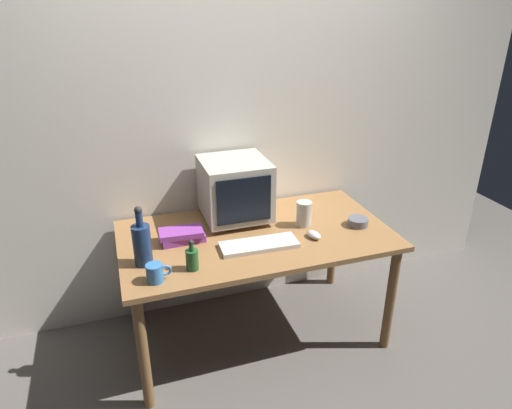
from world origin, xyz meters
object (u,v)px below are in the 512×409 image
mug (155,273)px  metal_canister (304,214)px  bottle_tall (142,243)px  computer_mouse (314,235)px  bottle_short (192,259)px  keyboard (259,245)px  crt_monitor (235,189)px  cd_spindle (358,222)px  book_stack (182,235)px

mug → metal_canister: bearing=19.1°
bottle_tall → computer_mouse: bearing=-1.4°
bottle_short → metal_canister: size_ratio=1.09×
bottle_tall → metal_canister: bottle_tall is taller
keyboard → bottle_short: bearing=-162.6°
crt_monitor → cd_spindle: bearing=-25.5°
crt_monitor → mug: (-0.54, -0.52, -0.15)m
crt_monitor → mug: size_ratio=3.25×
crt_monitor → bottle_tall: bearing=-148.9°
book_stack → crt_monitor: bearing=26.6°
mug → bottle_short: bearing=14.7°
computer_mouse → metal_canister: size_ratio=0.67×
keyboard → mug: mug is taller
book_stack → keyboard: bearing=-26.8°
bottle_tall → cd_spindle: bearing=1.6°
keyboard → bottle_short: 0.40m
cd_spindle → keyboard: bearing=-174.9°
mug → computer_mouse: bearing=9.7°
bottle_short → book_stack: (0.00, 0.30, -0.02)m
computer_mouse → metal_canister: 0.17m
book_stack → cd_spindle: size_ratio=2.08×
keyboard → mug: bearing=-162.7°
bottle_tall → book_stack: 0.29m
computer_mouse → cd_spindle: size_ratio=0.83×
bottle_short → mug: 0.19m
bottle_short → keyboard: bearing=15.3°
crt_monitor → metal_canister: crt_monitor is taller
computer_mouse → mug: 0.90m
computer_mouse → cd_spindle: (0.31, 0.06, 0.00)m
cd_spindle → computer_mouse: bearing=-169.5°
computer_mouse → crt_monitor: bearing=122.6°
bottle_tall → bottle_short: bearing=-29.6°
computer_mouse → bottle_short: (-0.71, -0.10, 0.04)m
crt_monitor → computer_mouse: size_ratio=3.89×
bottle_short → cd_spindle: 1.03m
bottle_short → cd_spindle: (1.01, 0.16, -0.04)m
metal_canister → computer_mouse: bearing=-92.7°
crt_monitor → mug: crt_monitor is taller
computer_mouse → bottle_tall: bottle_tall is taller
metal_canister → mug: bearing=-160.9°
crt_monitor → metal_canister: size_ratio=2.60×
keyboard → book_stack: bearing=155.4°
keyboard → computer_mouse: (0.32, -0.00, 0.01)m
keyboard → book_stack: book_stack is taller
cd_spindle → mug: bearing=-170.1°
book_stack → cd_spindle: book_stack is taller
keyboard → bottle_tall: bottle_tall is taller
crt_monitor → cd_spindle: size_ratio=3.25×
mug → cd_spindle: size_ratio=1.00×
crt_monitor → bottle_tall: crt_monitor is taller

